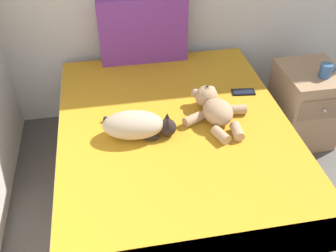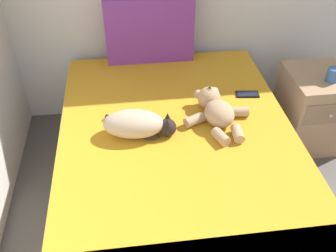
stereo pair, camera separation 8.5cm
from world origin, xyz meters
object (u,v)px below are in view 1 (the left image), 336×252
at_px(mug, 326,70).
at_px(cell_phone, 243,92).
at_px(teddy_bear, 214,108).
at_px(bed, 178,171).
at_px(patterned_cushion, 143,30).
at_px(nightstand, 304,105).
at_px(cat, 137,125).

bearing_deg(mug, cell_phone, -174.39).
bearing_deg(teddy_bear, bed, -149.70).
bearing_deg(patterned_cushion, nightstand, -19.97).
xyz_separation_m(cat, mug, (1.32, 0.36, -0.00)).
relative_size(bed, nightstand, 3.47).
xyz_separation_m(bed, mug, (1.10, 0.42, 0.35)).
distance_m(cat, nightstand, 1.40).
distance_m(teddy_bear, mug, 0.90).
height_order(bed, mug, mug).
relative_size(cat, teddy_bear, 0.90).
relative_size(nightstand, mug, 4.77).
relative_size(cat, cell_phone, 2.70).
relative_size(patterned_cushion, cat, 1.48).
height_order(cat, cell_phone, cat).
bearing_deg(cell_phone, teddy_bear, -140.19).
xyz_separation_m(teddy_bear, cell_phone, (0.26, 0.22, -0.06)).
bearing_deg(cat, cell_phone, 22.62).
bearing_deg(mug, cat, -164.68).
distance_m(patterned_cushion, mug, 1.28).
xyz_separation_m(cell_phone, nightstand, (0.56, 0.14, -0.27)).
relative_size(patterned_cushion, teddy_bear, 1.33).
bearing_deg(bed, mug, 20.80).
height_order(nightstand, mug, mug).
bearing_deg(cat, nightstand, 18.93).
bearing_deg(nightstand, bed, -154.93).
bearing_deg(patterned_cushion, teddy_bear, -67.37).
distance_m(patterned_cushion, teddy_bear, 0.85).
height_order(teddy_bear, nightstand, teddy_bear).
bearing_deg(cell_phone, nightstand, 13.81).
xyz_separation_m(teddy_bear, mug, (0.85, 0.28, 0.01)).
bearing_deg(nightstand, teddy_bear, -156.57).
distance_m(bed, patterned_cushion, 1.05).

